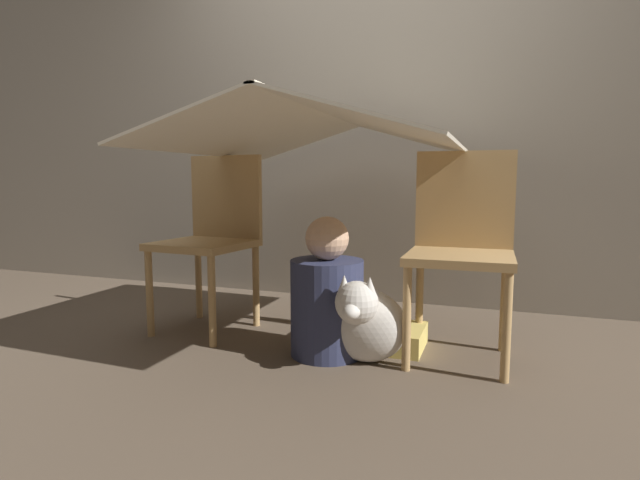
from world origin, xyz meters
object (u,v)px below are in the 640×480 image
Objects in this scene: chair_left at (213,232)px; chair_right at (461,242)px; dog at (363,321)px; person_front at (327,298)px.

chair_left is 1.27m from chair_right.
chair_right is at bearing 5.13° from chair_left.
person_front is at bearing 162.89° from dog.
person_front is (-0.56, -0.20, -0.25)m from chair_right.
chair_right is 0.56m from dog.
chair_left reaches higher than dog.
chair_left is at bearing 179.21° from chair_right.
chair_right is 1.47× the size of person_front.
chair_left and chair_right have the same top height.
chair_left is 0.98m from dog.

